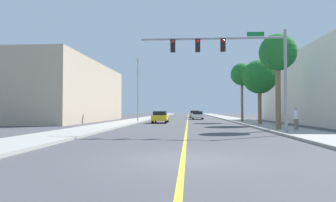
{
  "coord_description": "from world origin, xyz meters",
  "views": [
    {
      "loc": [
        0.19,
        -9.94,
        1.6
      ],
      "look_at": [
        -1.59,
        16.08,
        2.38
      ],
      "focal_mm": 32.61,
      "sensor_mm": 36.0,
      "label": 1
    }
  ],
  "objects_px": {
    "palm_near": "(278,54)",
    "car_yellow": "(160,117)",
    "traffic_signal_mast": "(237,57)",
    "car_red": "(160,115)",
    "car_silver": "(195,114)",
    "palm_far": "(242,75)",
    "street_lamp": "(138,86)",
    "pedestrian": "(296,119)",
    "palm_mid": "(259,77)",
    "car_white": "(198,115)"
  },
  "relations": [
    {
      "from": "palm_near",
      "to": "palm_mid",
      "type": "bearing_deg",
      "value": 87.08
    },
    {
      "from": "car_silver",
      "to": "palm_near",
      "type": "bearing_deg",
      "value": -83.52
    },
    {
      "from": "car_yellow",
      "to": "pedestrian",
      "type": "height_order",
      "value": "pedestrian"
    },
    {
      "from": "palm_near",
      "to": "palm_far",
      "type": "distance_m",
      "value": 15.91
    },
    {
      "from": "street_lamp",
      "to": "pedestrian",
      "type": "relative_size",
      "value": 5.05
    },
    {
      "from": "palm_far",
      "to": "car_yellow",
      "type": "distance_m",
      "value": 11.94
    },
    {
      "from": "palm_mid",
      "to": "car_red",
      "type": "height_order",
      "value": "palm_mid"
    },
    {
      "from": "pedestrian",
      "to": "car_white",
      "type": "bearing_deg",
      "value": 8.38
    },
    {
      "from": "palm_near",
      "to": "car_silver",
      "type": "xyz_separation_m",
      "value": [
        -5.73,
        38.69,
        -5.2
      ]
    },
    {
      "from": "palm_near",
      "to": "car_white",
      "type": "bearing_deg",
      "value": 100.78
    },
    {
      "from": "street_lamp",
      "to": "car_silver",
      "type": "xyz_separation_m",
      "value": [
        7.86,
        23.02,
        -3.98
      ]
    },
    {
      "from": "palm_mid",
      "to": "car_white",
      "type": "distance_m",
      "value": 21.68
    },
    {
      "from": "palm_mid",
      "to": "palm_far",
      "type": "xyz_separation_m",
      "value": [
        -0.42,
        7.95,
        1.16
      ]
    },
    {
      "from": "car_white",
      "to": "pedestrian",
      "type": "bearing_deg",
      "value": -78.33
    },
    {
      "from": "street_lamp",
      "to": "pedestrian",
      "type": "height_order",
      "value": "street_lamp"
    },
    {
      "from": "car_white",
      "to": "pedestrian",
      "type": "distance_m",
      "value": 29.9
    },
    {
      "from": "street_lamp",
      "to": "car_silver",
      "type": "bearing_deg",
      "value": 71.15
    },
    {
      "from": "car_red",
      "to": "palm_near",
      "type": "bearing_deg",
      "value": 111.7
    },
    {
      "from": "traffic_signal_mast",
      "to": "palm_mid",
      "type": "relative_size",
      "value": 1.42
    },
    {
      "from": "palm_far",
      "to": "car_yellow",
      "type": "relative_size",
      "value": 1.7
    },
    {
      "from": "car_white",
      "to": "pedestrian",
      "type": "xyz_separation_m",
      "value": [
        6.45,
        -29.19,
        0.26
      ]
    },
    {
      "from": "traffic_signal_mast",
      "to": "car_red",
      "type": "height_order",
      "value": "traffic_signal_mast"
    },
    {
      "from": "traffic_signal_mast",
      "to": "pedestrian",
      "type": "bearing_deg",
      "value": 33.66
    },
    {
      "from": "palm_far",
      "to": "car_yellow",
      "type": "height_order",
      "value": "palm_far"
    },
    {
      "from": "palm_near",
      "to": "car_yellow",
      "type": "xyz_separation_m",
      "value": [
        -10.41,
        13.59,
        -5.2
      ]
    },
    {
      "from": "palm_mid",
      "to": "street_lamp",
      "type": "bearing_deg",
      "value": 151.13
    },
    {
      "from": "palm_near",
      "to": "car_white",
      "type": "height_order",
      "value": "palm_near"
    },
    {
      "from": "palm_near",
      "to": "pedestrian",
      "type": "bearing_deg",
      "value": -37.47
    },
    {
      "from": "car_yellow",
      "to": "car_silver",
      "type": "bearing_deg",
      "value": 79.47
    },
    {
      "from": "palm_near",
      "to": "palm_far",
      "type": "height_order",
      "value": "palm_far"
    },
    {
      "from": "palm_near",
      "to": "car_red",
      "type": "height_order",
      "value": "palm_near"
    },
    {
      "from": "traffic_signal_mast",
      "to": "street_lamp",
      "type": "relative_size",
      "value": 1.14
    },
    {
      "from": "street_lamp",
      "to": "pedestrian",
      "type": "bearing_deg",
      "value": -48.38
    },
    {
      "from": "car_white",
      "to": "car_red",
      "type": "bearing_deg",
      "value": 177.86
    },
    {
      "from": "traffic_signal_mast",
      "to": "car_yellow",
      "type": "bearing_deg",
      "value": 110.64
    },
    {
      "from": "traffic_signal_mast",
      "to": "palm_near",
      "type": "relative_size",
      "value": 1.28
    },
    {
      "from": "traffic_signal_mast",
      "to": "palm_mid",
      "type": "xyz_separation_m",
      "value": [
        4.18,
        11.97,
        -0.05
      ]
    },
    {
      "from": "car_red",
      "to": "car_yellow",
      "type": "relative_size",
      "value": 0.99
    },
    {
      "from": "street_lamp",
      "to": "palm_near",
      "type": "bearing_deg",
      "value": -49.07
    },
    {
      "from": "palm_far",
      "to": "car_red",
      "type": "distance_m",
      "value": 18.12
    },
    {
      "from": "palm_near",
      "to": "car_yellow",
      "type": "bearing_deg",
      "value": 127.44
    },
    {
      "from": "car_silver",
      "to": "car_white",
      "type": "relative_size",
      "value": 0.98
    },
    {
      "from": "palm_near",
      "to": "car_red",
      "type": "distance_m",
      "value": 31.33
    },
    {
      "from": "car_white",
      "to": "car_yellow",
      "type": "xyz_separation_m",
      "value": [
        -5.0,
        -14.8,
        0.05
      ]
    },
    {
      "from": "palm_far",
      "to": "palm_near",
      "type": "bearing_deg",
      "value": -89.96
    },
    {
      "from": "palm_near",
      "to": "palm_far",
      "type": "bearing_deg",
      "value": 90.04
    },
    {
      "from": "palm_mid",
      "to": "car_silver",
      "type": "bearing_deg",
      "value": 101.29
    },
    {
      "from": "traffic_signal_mast",
      "to": "car_red",
      "type": "distance_m",
      "value": 33.81
    },
    {
      "from": "palm_near",
      "to": "car_silver",
      "type": "height_order",
      "value": "palm_near"
    },
    {
      "from": "palm_mid",
      "to": "car_white",
      "type": "relative_size",
      "value": 1.53
    }
  ]
}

